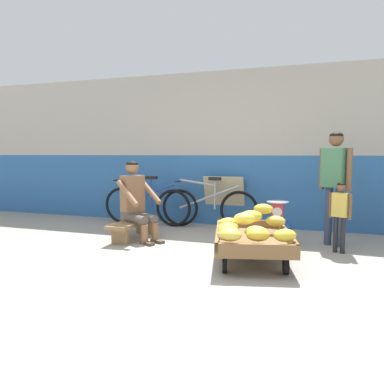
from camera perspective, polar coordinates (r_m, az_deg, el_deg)
ground_plane at (r=4.15m, az=-2.85°, el=-11.86°), size 80.00×80.00×0.00m
back_wall at (r=6.83m, az=6.70°, el=6.27°), size 16.00×0.30×2.65m
banana_cart at (r=4.62m, az=8.83°, el=-7.01°), size 1.17×1.60×0.36m
banana_pile at (r=4.34m, az=8.50°, el=-4.86°), size 1.01×1.23×0.27m
low_bench at (r=5.79m, az=-8.65°, el=-4.83°), size 0.33×1.11×0.27m
vendor_seated at (r=5.67m, az=-8.19°, el=-1.29°), size 0.74×0.64×1.14m
plastic_crate at (r=5.55m, az=12.38°, el=-5.87°), size 0.36×0.28×0.30m
weighing_scale at (r=5.50m, az=12.45°, el=-2.78°), size 0.30×0.30×0.29m
bicycle_near_left at (r=6.87m, az=-6.72°, el=-1.86°), size 1.66×0.48×0.86m
bicycle_far_left at (r=6.54m, az=2.46°, el=-2.20°), size 1.66×0.48×0.86m
sign_board at (r=6.76m, az=4.81°, el=-1.31°), size 0.70×0.30×0.86m
customer_adult at (r=5.53m, az=20.23°, el=2.25°), size 0.41×0.35×1.53m
customer_child at (r=5.20m, az=20.91°, el=-2.44°), size 0.27×0.17×0.89m
shopping_bag at (r=5.22m, az=11.38°, el=-6.93°), size 0.18×0.12×0.24m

